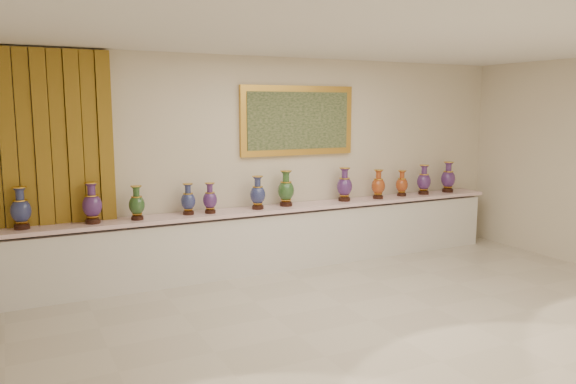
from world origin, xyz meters
name	(u,v)px	position (x,y,z in m)	size (l,w,h in m)	color
ground	(370,320)	(0.00, 0.00, 0.00)	(8.00, 8.00, 0.00)	beige
room	(92,164)	(-2.48, 2.44, 1.60)	(8.00, 8.00, 8.00)	beige
counter	(279,238)	(0.00, 2.27, 0.44)	(7.28, 0.48, 0.90)	white
vase_0	(21,210)	(-3.31, 2.27, 1.12)	(0.26, 0.26, 0.49)	black
vase_1	(92,205)	(-2.53, 2.23, 1.13)	(0.25, 0.25, 0.50)	black
vase_2	(137,204)	(-2.00, 2.22, 1.09)	(0.25, 0.25, 0.43)	black
vase_3	(188,201)	(-1.33, 2.26, 1.08)	(0.25, 0.25, 0.41)	black
vase_4	(210,200)	(-1.04, 2.23, 1.08)	(0.22, 0.22, 0.41)	black
vase_5	(258,194)	(-0.35, 2.22, 1.11)	(0.22, 0.22, 0.46)	black
vase_6	(286,190)	(0.11, 2.27, 1.13)	(0.25, 0.25, 0.51)	black
vase_7	(344,186)	(1.09, 2.26, 1.13)	(0.25, 0.25, 0.50)	black
vase_8	(378,186)	(1.67, 2.21, 1.10)	(0.23, 0.23, 0.45)	black
vase_9	(402,184)	(2.16, 2.26, 1.08)	(0.24, 0.24, 0.41)	black
vase_10	(424,181)	(2.59, 2.25, 1.11)	(0.25, 0.25, 0.48)	black
vase_11	(448,178)	(3.11, 2.26, 1.13)	(0.25, 0.25, 0.50)	black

